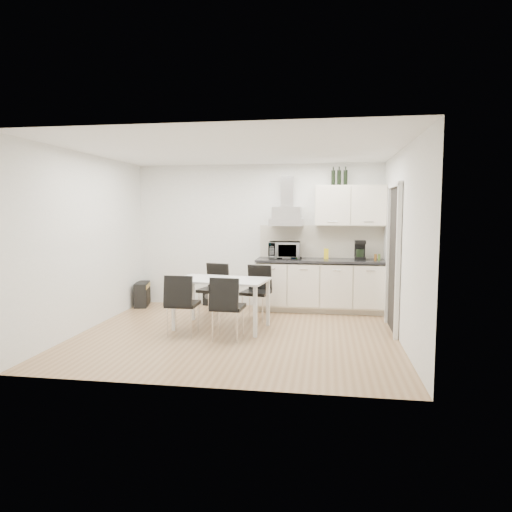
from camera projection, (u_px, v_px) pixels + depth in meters
The scene contains 15 objects.
ground at pixel (237, 334), 6.54m from camera, with size 4.50×4.50×0.00m, color #A6825C.
wall_back at pixel (258, 236), 8.38m from camera, with size 4.50×0.10×2.60m, color white.
wall_front at pixel (197, 259), 4.44m from camera, with size 4.50×0.10×2.60m, color white.
wall_left at pixel (88, 242), 6.75m from camera, with size 0.10×4.00×2.60m, color white.
wall_right at pixel (402, 246), 6.07m from camera, with size 0.10×4.00×2.60m, color white.
ceiling at pixel (236, 150), 6.28m from camera, with size 4.50×4.50×0.00m, color white.
doorway at pixel (393, 260), 6.64m from camera, with size 0.08×1.04×2.10m, color white.
kitchenette at pixel (322, 264), 7.98m from camera, with size 2.22×0.64×2.52m.
dining_table at pixel (222, 284), 6.81m from camera, with size 1.45×0.95×0.75m.
chair_far_left at pixel (213, 291), 7.57m from camera, with size 0.44×0.50×0.88m, color black, non-canonical shape.
chair_far_right at pixel (256, 293), 7.33m from camera, with size 0.44×0.50×0.88m, color black, non-canonical shape.
chair_near_left at pixel (183, 305), 6.44m from camera, with size 0.44×0.50×0.88m, color black, non-canonical shape.
chair_near_right at pixel (228, 308), 6.24m from camera, with size 0.44×0.50×0.88m, color black, non-canonical shape.
guitar_amp at pixel (142, 294), 8.46m from camera, with size 0.35×0.56×0.44m.
floor_speaker at pixel (208, 298), 8.53m from camera, with size 0.17×0.15×0.28m, color black.
Camera 1 is at (1.24, -6.28, 1.77)m, focal length 32.00 mm.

